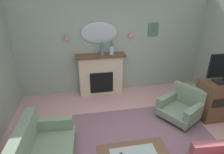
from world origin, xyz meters
TOP-DOWN VIEW (x-y plane):
  - wall_back at (0.00, 2.62)m, footprint 6.24×0.10m
  - patterned_rug at (0.00, 0.20)m, footprint 3.20×2.40m
  - fireplace at (-0.41, 2.40)m, footprint 1.36×0.36m
  - mantel_vase_centre at (-0.36, 2.37)m, footprint 0.10×0.10m
  - mantel_vase_left at (-0.11, 2.37)m, footprint 0.11×0.11m
  - wall_mirror at (-0.41, 2.54)m, footprint 0.96×0.06m
  - wall_sconce_left at (-1.26, 2.49)m, footprint 0.14×0.14m
  - wall_sconce_right at (0.44, 2.49)m, footprint 0.14×0.14m
  - framed_picture at (1.09, 2.55)m, footprint 0.28×0.03m
  - armchair_in_corner at (1.29, 0.90)m, footprint 1.11×1.10m
  - tv_cabinet at (2.07, 0.80)m, footprint 0.80×0.57m

SIDE VIEW (x-z plane):
  - patterned_rug at x=0.00m, z-range 0.00..0.01m
  - armchair_in_corner at x=1.29m, z-range -0.05..0.66m
  - tv_cabinet at x=2.07m, z-range 0.00..0.90m
  - fireplace at x=-0.41m, z-range -0.01..1.15m
  - mantel_vase_left at x=-0.11m, z-range 1.15..1.53m
  - mantel_vase_centre at x=-0.36m, z-range 1.16..1.56m
  - wall_back at x=0.00m, z-range 0.00..2.76m
  - wall_sconce_left at x=-1.26m, z-range 1.59..1.73m
  - wall_sconce_right at x=0.44m, z-range 1.59..1.73m
  - wall_mirror at x=-0.41m, z-range 1.43..1.99m
  - framed_picture at x=1.09m, z-range 1.57..1.93m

